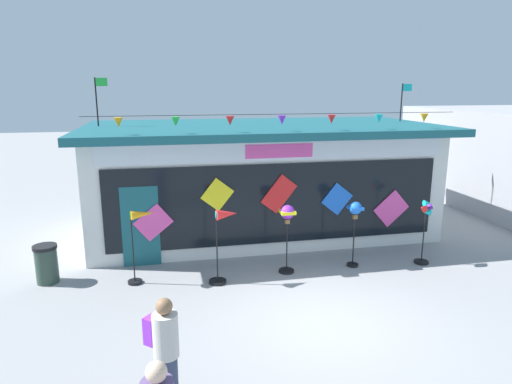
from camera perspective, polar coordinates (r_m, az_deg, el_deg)
The scene contains 9 objects.
ground_plane at distance 8.91m, azimuth 8.24°, elevation -15.92°, with size 80.00×80.00×0.00m, color gray.
kite_shop_building at distance 13.61m, azimuth 0.47°, elevation 1.92°, with size 10.01×5.26×4.57m.
wind_spinner_far_left at distance 10.24m, azimuth -14.49°, elevation -4.82°, with size 0.69×0.34×1.70m.
wind_spinner_left at distance 9.96m, azimuth -4.09°, elevation -5.14°, with size 0.68×0.40×1.72m.
wind_spinner_center_left at distance 10.48m, azimuth 3.99°, elevation -3.78°, with size 0.37×0.37×1.66m.
wind_spinner_center_right at distance 11.06m, azimuth 12.46°, elevation -2.92°, with size 0.32×0.32×1.64m.
wind_spinner_right at distance 11.80m, azimuth 20.70°, elevation -3.80°, with size 0.39×0.35×1.64m.
person_mid_plaza at distance 6.40m, azimuth -11.44°, elevation -19.44°, with size 0.46×0.45×1.68m.
trash_bin at distance 11.23m, azimuth -25.07°, elevation -8.25°, with size 0.52×0.52×0.88m.
Camera 1 is at (-2.77, -7.28, 4.31)m, focal length 31.49 mm.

